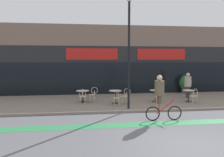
{
  "coord_description": "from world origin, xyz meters",
  "views": [
    {
      "loc": [
        -3.34,
        -6.25,
        2.72
      ],
      "look_at": [
        -1.61,
        6.81,
        1.57
      ],
      "focal_mm": 35.0,
      "sensor_mm": 36.0,
      "label": 1
    }
  ],
  "objects_px": {
    "cafe_chair_0_near": "(83,95)",
    "cafe_chair_0_side": "(93,93)",
    "bistro_table_0": "(83,94)",
    "cyclist_0": "(160,94)",
    "cafe_chair_2_near": "(159,95)",
    "cafe_chair_3_near": "(194,95)",
    "pedestrian_near_end": "(188,83)",
    "bistro_table_3": "(189,93)",
    "bistro_table_2": "(155,93)",
    "lamp_post": "(129,46)",
    "planter_pot": "(186,84)",
    "bistro_table_1": "(115,94)",
    "cafe_chair_1_side": "(126,95)",
    "cafe_chair_1_near": "(117,97)"
  },
  "relations": [
    {
      "from": "bistro_table_2",
      "to": "cafe_chair_0_side",
      "type": "xyz_separation_m",
      "value": [
        -3.79,
        0.53,
        0.0
      ]
    },
    {
      "from": "cafe_chair_2_near",
      "to": "lamp_post",
      "type": "relative_size",
      "value": 0.16
    },
    {
      "from": "cafe_chair_0_near",
      "to": "cafe_chair_1_near",
      "type": "relative_size",
      "value": 1.0
    },
    {
      "from": "bistro_table_0",
      "to": "cafe_chair_2_near",
      "type": "height_order",
      "value": "cafe_chair_2_near"
    },
    {
      "from": "cafe_chair_1_side",
      "to": "cafe_chair_0_side",
      "type": "bearing_deg",
      "value": -27.2
    },
    {
      "from": "bistro_table_0",
      "to": "cyclist_0",
      "type": "height_order",
      "value": "cyclist_0"
    },
    {
      "from": "cafe_chair_3_near",
      "to": "pedestrian_near_end",
      "type": "height_order",
      "value": "pedestrian_near_end"
    },
    {
      "from": "bistro_table_1",
      "to": "cafe_chair_1_side",
      "type": "bearing_deg",
      "value": 0.65
    },
    {
      "from": "cafe_chair_3_near",
      "to": "pedestrian_near_end",
      "type": "bearing_deg",
      "value": -23.4
    },
    {
      "from": "cafe_chair_3_near",
      "to": "cafe_chair_0_near",
      "type": "bearing_deg",
      "value": 75.78
    },
    {
      "from": "bistro_table_1",
      "to": "cafe_chair_0_near",
      "type": "distance_m",
      "value": 1.92
    },
    {
      "from": "cafe_chair_3_near",
      "to": "lamp_post",
      "type": "relative_size",
      "value": 0.16
    },
    {
      "from": "bistro_table_2",
      "to": "pedestrian_near_end",
      "type": "distance_m",
      "value": 2.89
    },
    {
      "from": "cafe_chair_0_near",
      "to": "cafe_chair_0_side",
      "type": "xyz_separation_m",
      "value": [
        0.63,
        0.63,
        0.0
      ]
    },
    {
      "from": "bistro_table_0",
      "to": "bistro_table_3",
      "type": "distance_m",
      "value": 6.56
    },
    {
      "from": "bistro_table_1",
      "to": "cafe_chair_0_near",
      "type": "height_order",
      "value": "cafe_chair_0_near"
    },
    {
      "from": "cafe_chair_2_near",
      "to": "pedestrian_near_end",
      "type": "height_order",
      "value": "pedestrian_near_end"
    },
    {
      "from": "cafe_chair_0_side",
      "to": "cafe_chair_2_near",
      "type": "distance_m",
      "value": 3.97
    },
    {
      "from": "pedestrian_near_end",
      "to": "cyclist_0",
      "type": "bearing_deg",
      "value": 52.19
    },
    {
      "from": "cafe_chair_0_near",
      "to": "cafe_chair_1_side",
      "type": "distance_m",
      "value": 2.54
    },
    {
      "from": "planter_pot",
      "to": "lamp_post",
      "type": "distance_m",
      "value": 7.5
    },
    {
      "from": "bistro_table_1",
      "to": "planter_pot",
      "type": "distance_m",
      "value": 6.71
    },
    {
      "from": "cafe_chair_2_near",
      "to": "cafe_chair_3_near",
      "type": "height_order",
      "value": "same"
    },
    {
      "from": "bistro_table_2",
      "to": "planter_pot",
      "type": "height_order",
      "value": "planter_pot"
    },
    {
      "from": "bistro_table_3",
      "to": "bistro_table_2",
      "type": "bearing_deg",
      "value": 173.83
    },
    {
      "from": "cafe_chair_1_side",
      "to": "bistro_table_2",
      "type": "bearing_deg",
      "value": -178.48
    },
    {
      "from": "cafe_chair_1_near",
      "to": "pedestrian_near_end",
      "type": "xyz_separation_m",
      "value": [
        5.14,
        1.9,
        0.5
      ]
    },
    {
      "from": "cafe_chair_1_side",
      "to": "lamp_post",
      "type": "xyz_separation_m",
      "value": [
        -0.12,
        -1.38,
        2.79
      ]
    },
    {
      "from": "planter_pot",
      "to": "cyclist_0",
      "type": "relative_size",
      "value": 0.68
    },
    {
      "from": "bistro_table_2",
      "to": "bistro_table_3",
      "type": "height_order",
      "value": "bistro_table_2"
    },
    {
      "from": "cafe_chair_3_near",
      "to": "cafe_chair_1_side",
      "type": "bearing_deg",
      "value": 73.54
    },
    {
      "from": "bistro_table_1",
      "to": "cafe_chair_1_side",
      "type": "relative_size",
      "value": 0.86
    },
    {
      "from": "bistro_table_0",
      "to": "cafe_chair_2_near",
      "type": "relative_size",
      "value": 0.87
    },
    {
      "from": "bistro_table_1",
      "to": "planter_pot",
      "type": "height_order",
      "value": "planter_pot"
    },
    {
      "from": "bistro_table_3",
      "to": "cafe_chair_0_side",
      "type": "relative_size",
      "value": 0.79
    },
    {
      "from": "cafe_chair_3_near",
      "to": "bistro_table_1",
      "type": "bearing_deg",
      "value": 74.81
    },
    {
      "from": "bistro_table_3",
      "to": "cafe_chair_2_near",
      "type": "height_order",
      "value": "cafe_chair_2_near"
    },
    {
      "from": "cafe_chair_0_side",
      "to": "cafe_chair_0_near",
      "type": "bearing_deg",
      "value": 44.34
    },
    {
      "from": "cafe_chair_1_side",
      "to": "planter_pot",
      "type": "bearing_deg",
      "value": -154.72
    },
    {
      "from": "planter_pot",
      "to": "pedestrian_near_end",
      "type": "relative_size",
      "value": 0.82
    },
    {
      "from": "cafe_chair_0_side",
      "to": "cyclist_0",
      "type": "distance_m",
      "value": 5.07
    },
    {
      "from": "bistro_table_3",
      "to": "pedestrian_near_end",
      "type": "distance_m",
      "value": 1.47
    },
    {
      "from": "cafe_chair_1_side",
      "to": "planter_pot",
      "type": "distance_m",
      "value": 6.16
    },
    {
      "from": "lamp_post",
      "to": "cyclist_0",
      "type": "xyz_separation_m",
      "value": [
        1.0,
        -2.06,
        -2.24
      ]
    },
    {
      "from": "cafe_chair_2_near",
      "to": "cafe_chair_3_near",
      "type": "distance_m",
      "value": 2.12
    },
    {
      "from": "cafe_chair_0_near",
      "to": "cafe_chair_0_side",
      "type": "relative_size",
      "value": 1.0
    },
    {
      "from": "cafe_chair_1_near",
      "to": "pedestrian_near_end",
      "type": "bearing_deg",
      "value": -77.02
    },
    {
      "from": "cafe_chair_0_side",
      "to": "cafe_chair_3_near",
      "type": "bearing_deg",
      "value": 166.26
    },
    {
      "from": "bistro_table_0",
      "to": "lamp_post",
      "type": "distance_m",
      "value": 4.27
    },
    {
      "from": "cafe_chair_2_near",
      "to": "pedestrian_near_end",
      "type": "bearing_deg",
      "value": -60.74
    }
  ]
}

